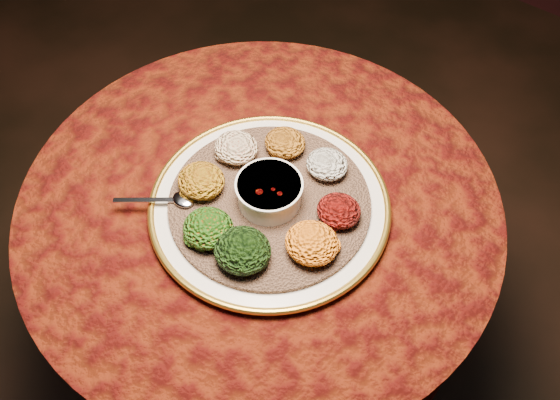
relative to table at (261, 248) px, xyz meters
The scene contains 13 objects.
table is the anchor object (origin of this frame).
platter 0.19m from the table, 10.53° to the right, with size 0.51×0.51×0.02m.
injera 0.21m from the table, 10.53° to the right, with size 0.39×0.39×0.01m, color brown.
stew_bowl 0.24m from the table, 10.53° to the right, with size 0.13×0.13×0.05m.
spoon 0.27m from the table, 133.26° to the right, with size 0.13×0.10×0.01m.
portion_ayib 0.27m from the table, 58.45° to the left, with size 0.08×0.08×0.04m, color beige.
portion_kitfo 0.28m from the table, 15.59° to the left, with size 0.08×0.08×0.04m, color black.
portion_tikil 0.29m from the table, 16.27° to the right, with size 0.10×0.09×0.05m, color #B8630F.
portion_gomen 0.28m from the table, 61.89° to the right, with size 0.10×0.10×0.05m, color black.
portion_mixveg 0.27m from the table, 93.54° to the right, with size 0.09×0.09×0.05m, color #9F370A.
portion_kik 0.26m from the table, 146.89° to the right, with size 0.09×0.09×0.04m, color #996A0D.
portion_timatim 0.25m from the table, 154.11° to the left, with size 0.09×0.09×0.04m, color maroon.
portion_shiro 0.26m from the table, 102.03° to the left, with size 0.08×0.08×0.04m, color #A05B13.
Camera 1 is at (0.48, -0.55, 1.72)m, focal length 40.00 mm.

